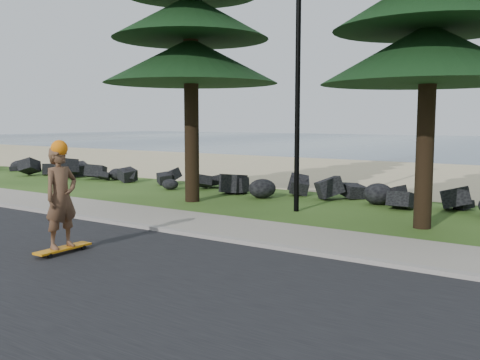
{
  "coord_description": "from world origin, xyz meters",
  "views": [
    {
      "loc": [
        6.82,
        -9.64,
        2.49
      ],
      "look_at": [
        0.3,
        0.0,
        1.18
      ],
      "focal_mm": 40.0,
      "sensor_mm": 36.0,
      "label": 1
    }
  ],
  "objects": [
    {
      "name": "kerb",
      "position": [
        0.0,
        -0.9,
        0.05
      ],
      "size": [
        160.0,
        0.2,
        0.1
      ],
      "primitive_type": "cube",
      "color": "gray",
      "rests_on": "ground"
    },
    {
      "name": "seawall_boulders",
      "position": [
        0.0,
        5.6,
        0.0
      ],
      "size": [
        60.0,
        2.4,
        1.1
      ],
      "primitive_type": null,
      "color": "black",
      "rests_on": "ground"
    },
    {
      "name": "ground",
      "position": [
        0.0,
        0.0,
        0.0
      ],
      "size": [
        160.0,
        160.0,
        0.0
      ],
      "primitive_type": "plane",
      "color": "#2B4B17",
      "rests_on": "ground"
    },
    {
      "name": "lamp_post",
      "position": [
        0.0,
        3.2,
        4.13
      ],
      "size": [
        0.25,
        0.14,
        8.14
      ],
      "color": "black",
      "rests_on": "ground"
    },
    {
      "name": "sidewalk",
      "position": [
        0.0,
        0.2,
        0.04
      ],
      "size": [
        160.0,
        2.0,
        0.08
      ],
      "primitive_type": "cube",
      "color": "gray",
      "rests_on": "ground"
    },
    {
      "name": "beach_sand",
      "position": [
        0.0,
        14.5,
        0.01
      ],
      "size": [
        160.0,
        15.0,
        0.01
      ],
      "primitive_type": "cube",
      "color": "beige",
      "rests_on": "ground"
    },
    {
      "name": "road",
      "position": [
        0.0,
        -4.5,
        0.01
      ],
      "size": [
        160.0,
        7.0,
        0.02
      ],
      "primitive_type": "cube",
      "color": "black",
      "rests_on": "ground"
    },
    {
      "name": "skateboarder",
      "position": [
        -1.37,
        -3.42,
        1.06
      ],
      "size": [
        0.46,
        1.14,
        2.11
      ],
      "rotation": [
        0.0,
        0.0,
        1.59
      ],
      "color": "orange",
      "rests_on": "ground"
    }
  ]
}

